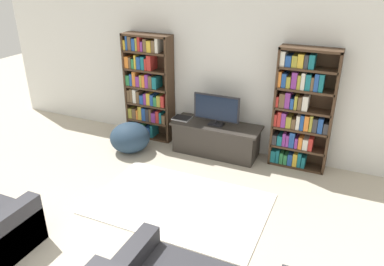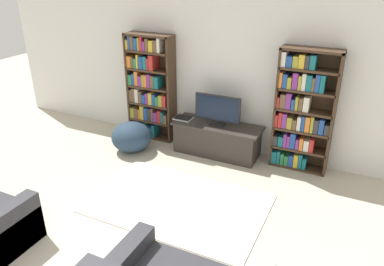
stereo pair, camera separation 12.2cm
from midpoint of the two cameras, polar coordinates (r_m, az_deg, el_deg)
wall_back at (r=6.32m, az=4.79°, el=8.92°), size 8.80×0.06×2.60m
bookshelf_left at (r=6.80m, az=-5.94°, el=6.91°), size 0.88×0.30×1.90m
bookshelf_right at (r=5.93m, az=16.92°, el=3.16°), size 0.88×0.30×1.90m
tv_stand at (r=6.35m, az=4.36°, el=-0.93°), size 1.49×0.55×0.54m
television at (r=6.12m, az=4.47°, el=3.59°), size 0.78×0.16×0.52m
laptop at (r=6.45m, az=-0.79°, el=2.29°), size 0.30×0.24×0.03m
area_rug at (r=5.18m, az=-1.47°, el=-10.71°), size 2.34×1.51×0.02m
beanbag_ottoman at (r=6.52m, az=-8.70°, el=-0.59°), size 0.68×0.68×0.51m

